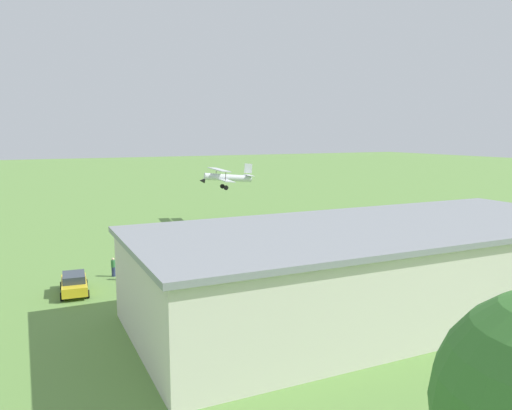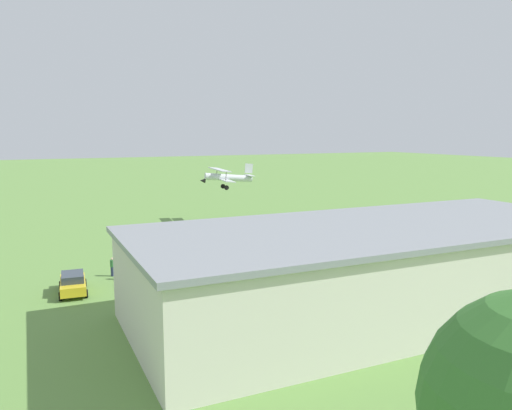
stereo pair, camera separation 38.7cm
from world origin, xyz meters
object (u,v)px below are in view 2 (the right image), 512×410
biplane (226,177)px  car_yellow (73,283)px  person_near_hangar_door (138,272)px  person_crossing_taxiway (426,244)px  hangar (379,267)px  person_at_fence_line (112,267)px  person_walking_on_apron (418,241)px  person_by_parked_cars (125,270)px

biplane → car_yellow: 32.70m
person_near_hangar_door → biplane: bearing=-128.1°
biplane → car_yellow: (22.55, 23.01, -5.60)m
car_yellow → person_crossing_taxiway: 35.09m
car_yellow → person_crossing_taxiway: (-35.05, 1.51, -0.02)m
hangar → person_near_hangar_door: size_ratio=21.26×
car_yellow → person_crossing_taxiway: person_crossing_taxiway is taller
person_at_fence_line → person_near_hangar_door: (-1.66, 2.51, -0.01)m
person_crossing_taxiway → person_walking_on_apron: person_crossing_taxiway is taller
car_yellow → person_near_hangar_door: person_near_hangar_door is taller
person_at_fence_line → person_by_parked_cars: bearing=116.7°
biplane → person_walking_on_apron: size_ratio=5.04×
person_by_parked_cars → person_near_hangar_door: bearing=132.3°
hangar → person_crossing_taxiway: 20.17m
biplane → person_walking_on_apron: biplane is taller
hangar → person_by_parked_cars: (14.49, -15.27, -2.21)m
person_crossing_taxiway → person_at_fence_line: bearing=-9.0°
biplane → person_crossing_taxiway: bearing=117.0°
person_walking_on_apron → person_at_fence_line: (31.73, -3.46, 0.02)m
hangar → person_near_hangar_door: (13.60, -14.30, -2.28)m
biplane → person_at_fence_line: biplane is taller
biplane → person_crossing_taxiway: (-12.51, 24.52, -5.62)m
person_at_fence_line → person_walking_on_apron: bearing=173.8°
biplane → person_crossing_taxiway: biplane is taller
car_yellow → person_near_hangar_door: (-5.28, -0.96, -0.01)m
car_yellow → person_by_parked_cars: bearing=-156.3°
person_crossing_taxiway → person_at_fence_line: (31.43, -4.97, 0.01)m
person_at_fence_line → person_near_hangar_door: bearing=123.5°
car_yellow → hangar: bearing=144.8°
person_walking_on_apron → person_near_hangar_door: size_ratio=0.98×
biplane → person_at_fence_line: size_ratio=4.91×
biplane → person_by_parked_cars: size_ratio=4.64×
car_yellow → person_near_hangar_door: size_ratio=2.74×
car_yellow → person_by_parked_cars: 4.80m
car_yellow → biplane: bearing=-134.4°
hangar → person_walking_on_apron: hangar is taller
person_by_parked_cars → person_crossing_taxiway: (-30.66, 3.44, -0.07)m
person_at_fence_line → biplane: bearing=-134.1°
person_by_parked_cars → person_walking_on_apron: size_ratio=1.08×
person_by_parked_cars → hangar: bearing=133.5°
biplane → person_crossing_taxiway: size_ratio=4.98×
car_yellow → person_near_hangar_door: bearing=-169.7°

